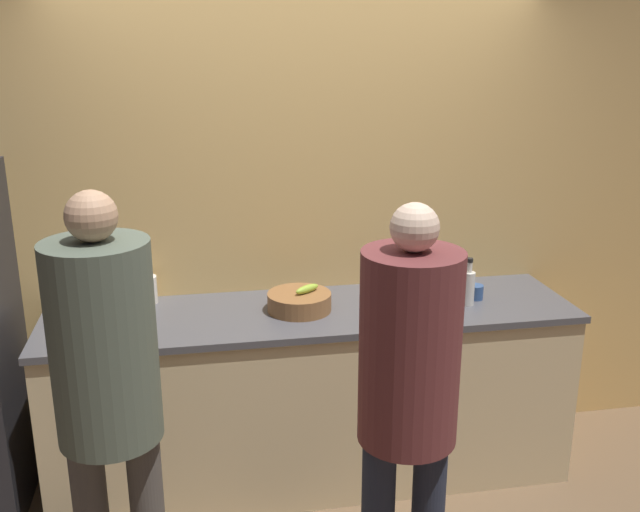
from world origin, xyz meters
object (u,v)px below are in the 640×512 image
(bottle_red, at_px, (388,282))
(person_center, at_px, (408,385))
(bottle_clear, at_px, (468,287))
(fruit_bowl, at_px, (299,301))
(cup_blue, at_px, (475,292))
(person_left, at_px, (107,380))
(utensil_crock, at_px, (145,289))

(bottle_red, bearing_deg, person_center, -102.21)
(person_center, height_order, bottle_red, person_center)
(bottle_red, distance_m, bottle_clear, 0.43)
(person_center, xyz_separation_m, bottle_clear, (0.62, 0.99, 0.00))
(person_center, bearing_deg, fruit_bowl, 102.74)
(cup_blue, bearing_deg, person_left, -153.22)
(person_left, bearing_deg, person_center, -8.69)
(fruit_bowl, bearing_deg, utensil_crock, 161.89)
(person_left, xyz_separation_m, bottle_clear, (1.70, 0.82, -0.04))
(person_center, xyz_separation_m, cup_blue, (0.69, 1.06, -0.06))
(person_left, height_order, person_center, person_left)
(utensil_crock, relative_size, bottle_red, 1.60)
(bottle_red, height_order, bottle_clear, bottle_clear)
(person_center, height_order, cup_blue, person_center)
(person_left, height_order, fruit_bowl, person_left)
(bottle_red, relative_size, cup_blue, 2.07)
(person_center, distance_m, utensil_crock, 1.66)
(bottle_red, bearing_deg, fruit_bowl, -162.38)
(person_left, distance_m, bottle_red, 1.71)
(utensil_crock, xyz_separation_m, bottle_red, (1.27, -0.09, -0.01))
(fruit_bowl, height_order, utensil_crock, utensil_crock)
(bottle_red, height_order, cup_blue, bottle_red)
(person_left, height_order, cup_blue, person_left)
(bottle_clear, bearing_deg, cup_blue, 45.51)
(bottle_clear, bearing_deg, fruit_bowl, 175.06)
(person_center, distance_m, fruit_bowl, 1.09)
(person_left, xyz_separation_m, cup_blue, (1.77, 0.90, -0.10))
(bottle_clear, bearing_deg, utensil_crock, 168.70)
(fruit_bowl, bearing_deg, person_left, -133.12)
(utensil_crock, bearing_deg, person_left, -93.52)
(fruit_bowl, height_order, cup_blue, fruit_bowl)
(person_center, distance_m, cup_blue, 1.27)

